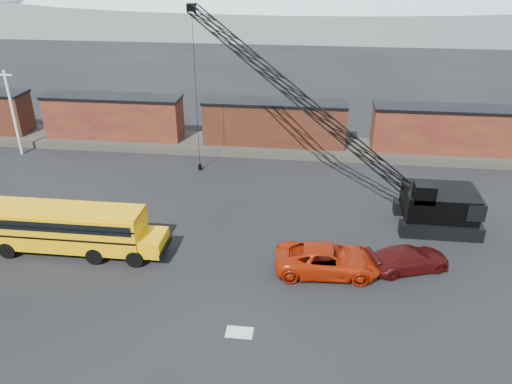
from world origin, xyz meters
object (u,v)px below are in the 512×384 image
red_pickup (328,260)px  maroon_suv (408,259)px  school_bus (71,228)px  crawler_crane (298,97)px

red_pickup → maroon_suv: red_pickup is taller
school_bus → red_pickup: 16.32m
red_pickup → maroon_suv: size_ratio=1.25×
school_bus → red_pickup: bearing=-1.1°
school_bus → maroon_suv: bearing=1.6°
maroon_suv → school_bus: bearing=71.7°
red_pickup → school_bus: bearing=85.8°
maroon_suv → crawler_crane: 14.10m
maroon_suv → crawler_crane: (-7.42, 9.57, 7.23)m
red_pickup → crawler_crane: size_ratio=0.29×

